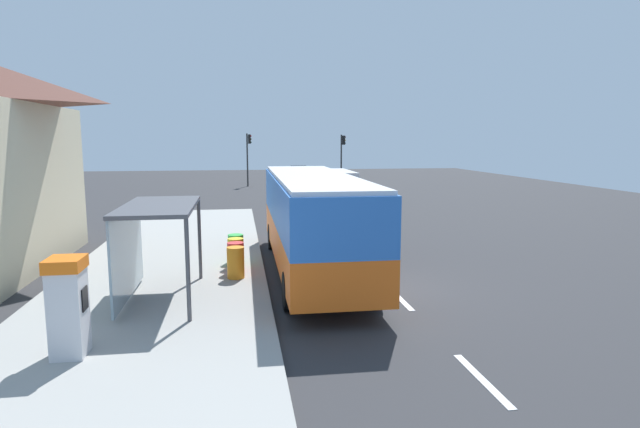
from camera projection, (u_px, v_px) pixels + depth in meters
ground_plane at (313, 218)px, 29.09m from camera, size 56.00×92.00×0.04m
sidewalk_platform at (165, 277)px, 16.36m from camera, size 6.20×30.00×0.18m
lane_stripe_seg_0 at (482, 380)px, 9.56m from camera, size 0.16×2.20×0.01m
lane_stripe_seg_1 at (399, 298)px, 14.45m from camera, size 0.16×2.20×0.01m
lane_stripe_seg_2 at (358, 258)px, 19.34m from camera, size 0.16×2.20×0.01m
lane_stripe_seg_3 at (334, 234)px, 24.23m from camera, size 0.16×2.20×0.01m
lane_stripe_seg_4 at (318, 218)px, 29.12m from camera, size 0.16×2.20×0.01m
lane_stripe_seg_5 at (306, 206)px, 34.01m from camera, size 0.16×2.20×0.01m
lane_stripe_seg_6 at (297, 198)px, 38.90m from camera, size 0.16×2.20×0.01m
lane_stripe_seg_7 at (291, 191)px, 43.79m from camera, size 0.16×2.20×0.01m
bus at (313, 217)px, 17.00m from camera, size 2.61×11.03×3.21m
white_van at (336, 185)px, 34.17m from camera, size 2.07×5.22×2.30m
sedan_near at (306, 177)px, 49.59m from camera, size 2.01×4.48×1.52m
sedan_far at (299, 173)px, 55.53m from camera, size 1.94×4.45×1.52m
ticket_machine at (68, 306)px, 10.08m from camera, size 0.66×0.76×1.94m
recycling_bin_orange at (236, 263)px, 15.82m from camera, size 0.52×0.52×0.95m
recycling_bin_red at (236, 257)px, 16.50m from camera, size 0.52×0.52×0.95m
recycling_bin_yellow at (236, 253)px, 17.18m from camera, size 0.52×0.52×0.95m
recycling_bin_green at (236, 248)px, 17.87m from camera, size 0.52×0.52×0.95m
traffic_light_near_side at (342, 152)px, 48.43m from camera, size 0.49×0.28×4.72m
traffic_light_far_side at (248, 151)px, 47.89m from camera, size 0.49×0.28×4.82m
bus_shelter at (148, 227)px, 13.55m from camera, size 1.80×4.00×2.50m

